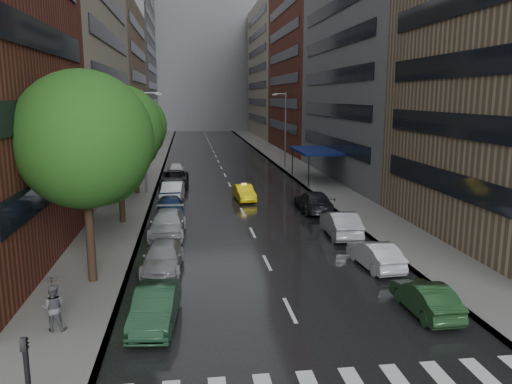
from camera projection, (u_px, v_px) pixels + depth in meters
ground at (314, 360)px, 16.69m from camera, size 220.00×220.00×0.00m
road at (219, 163)px, 65.33m from camera, size 14.00×140.00×0.01m
sidewalk_left at (149, 164)px, 64.12m from camera, size 4.00×140.00×0.15m
sidewalk_right at (287, 162)px, 66.51m from camera, size 4.00×140.00×0.15m
buildings_left at (105, 42)px, 68.86m from camera, size 8.00×108.00×38.00m
buildings_right at (320, 51)px, 70.99m from camera, size 8.05×109.10×36.00m
building_far at (202, 67)px, 128.45m from camera, size 40.00×14.00×32.00m
tree_near at (84, 140)px, 22.24m from camera, size 6.21×6.21×9.89m
tree_mid at (118, 129)px, 33.29m from camera, size 5.98×5.98×9.53m
tree_far at (134, 126)px, 43.56m from camera, size 5.61×5.61×8.93m
taxi at (244, 193)px, 42.16m from camera, size 1.76×4.11×1.32m
parked_cars_left at (171, 202)px, 38.02m from camera, size 2.81×41.40×1.59m
parked_cars_right at (341, 225)px, 31.21m from camera, size 2.25×23.09×1.61m
ped_black_umbrella at (53, 299)px, 18.29m from camera, size 0.96×0.98×2.09m
street_lamp_left at (145, 140)px, 43.92m from camera, size 1.74×0.22×9.00m
street_lamp_right at (285, 128)px, 60.57m from camera, size 1.74×0.22×9.00m
awning at (315, 151)px, 51.34m from camera, size 4.00×8.00×3.12m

